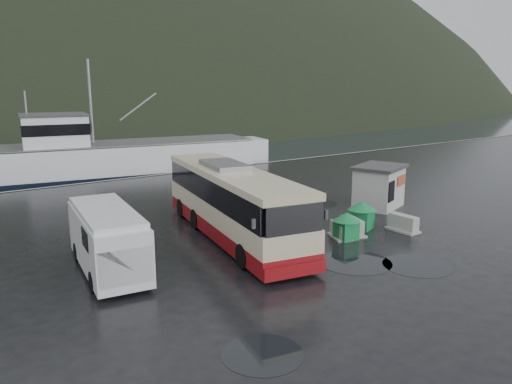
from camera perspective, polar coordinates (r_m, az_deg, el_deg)
ground at (r=23.84m, az=-0.14°, el=-6.21°), size 160.00×160.00×0.00m
quay_edge at (r=41.31m, az=-16.38°, el=1.26°), size 160.00×0.60×1.50m
coach_bus at (r=25.29m, az=-2.66°, el=-5.13°), size 5.59×13.34×3.67m
white_van at (r=21.71m, az=-16.39°, el=-8.64°), size 3.01×6.61×2.67m
waste_bin_left at (r=25.28m, az=10.22°, el=-5.32°), size 1.07×1.07×1.36m
waste_bin_right at (r=27.21m, az=11.94°, el=-4.12°), size 1.39×1.39×1.51m
dome_tent at (r=22.82m, az=2.72°, el=-7.09°), size 2.19×3.03×1.18m
ticket_kiosk at (r=32.08m, az=13.75°, el=-1.69°), size 4.05×3.56×2.64m
jersey_barrier_a at (r=26.14m, az=10.91°, el=-4.75°), size 1.34×1.88×0.85m
jersey_barrier_b at (r=25.48m, az=9.51°, el=-5.15°), size 1.28×1.71×0.77m
jersey_barrier_c at (r=27.33m, az=16.41°, el=-4.29°), size 0.87×1.73×0.86m
fishing_trawler at (r=49.50m, az=-14.23°, el=3.16°), size 28.62×10.78×11.20m
puddles at (r=22.95m, az=10.46°, el=-7.16°), size 16.14×15.21×0.01m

